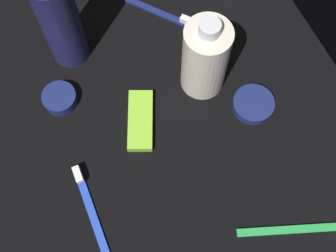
{
  "coord_description": "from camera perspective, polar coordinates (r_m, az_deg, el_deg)",
  "views": [
    {
      "loc": [
        24.02,
        -10.85,
        69.99
      ],
      "look_at": [
        0.0,
        0.0,
        3.0
      ],
      "focal_mm": 48.51,
      "sensor_mm": 36.0,
      "label": 1
    }
  ],
  "objects": [
    {
      "name": "bodywash_bottle",
      "position": [
        0.72,
        4.69,
        8.48
      ],
      "size": [
        7.39,
        7.39,
        16.89
      ],
      "color": "silver",
      "rests_on": "ground_plane"
    },
    {
      "name": "cream_tin_left",
      "position": [
        0.78,
        -13.44,
        3.39
      ],
      "size": [
        5.7,
        5.7,
        2.1
      ],
      "primitive_type": "cylinder",
      "color": "navy",
      "rests_on": "ground_plane"
    },
    {
      "name": "snack_bar_lime",
      "position": [
        0.75,
        -3.49,
        0.7
      ],
      "size": [
        11.13,
        7.89,
        1.5
      ],
      "primitive_type": "cube",
      "rotation": [
        0.0,
        0.0,
        -0.42
      ],
      "color": "#8CD133",
      "rests_on": "ground_plane"
    },
    {
      "name": "cream_tin_right",
      "position": [
        0.77,
        10.66,
        2.7
      ],
      "size": [
        6.92,
        6.92,
        1.69
      ],
      "primitive_type": "cylinder",
      "color": "navy",
      "rests_on": "ground_plane"
    },
    {
      "name": "toothbrush_blue",
      "position": [
        0.72,
        -9.53,
        -10.81
      ],
      "size": [
        18.03,
        1.84,
        2.1
      ],
      "color": "blue",
      "rests_on": "ground_plane"
    },
    {
      "name": "toothbrush_green",
      "position": [
        0.73,
        16.69,
        -12.24
      ],
      "size": [
        7.51,
        17.25,
        2.1
      ],
      "color": "green",
      "rests_on": "ground_plane"
    },
    {
      "name": "toothbrush_navy",
      "position": [
        0.86,
        -1.54,
        14.34
      ],
      "size": [
        14.76,
        12.24,
        2.1
      ],
      "color": "navy",
      "rests_on": "ground_plane"
    },
    {
      "name": "lotion_bottle",
      "position": [
        0.75,
        -13.41,
        12.77
      ],
      "size": [
        6.41,
        6.41,
        21.6
      ],
      "color": "#1C1E4C",
      "rests_on": "ground_plane"
    },
    {
      "name": "ground_plane",
      "position": [
        0.75,
        0.0,
        -1.0
      ],
      "size": [
        84.0,
        64.0,
        1.2
      ],
      "primitive_type": "cube",
      "color": "black"
    }
  ]
}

